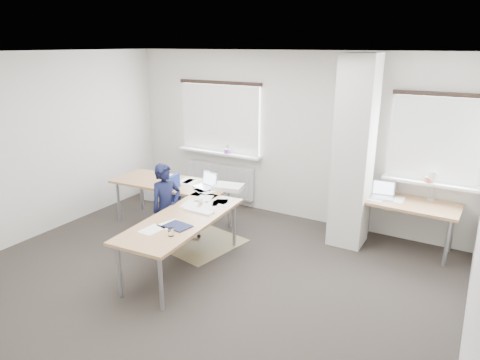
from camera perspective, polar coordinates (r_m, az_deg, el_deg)
The scene contains 8 objects.
ground at distance 5.73m, azimuth -4.85°, elevation -12.69°, with size 6.00×6.00×0.00m, color #282320.
room_shell at distance 5.35m, azimuth -0.93°, elevation 5.34°, with size 6.04×5.04×2.82m.
floor_mat at distance 6.70m, azimuth -6.04°, elevation -7.96°, with size 1.30×1.10×0.01m, color olive.
white_crate at distance 8.47m, azimuth -10.62°, elevation -1.44°, with size 0.52×0.36×0.31m, color white.
desk_main at distance 6.34m, azimuth -7.99°, elevation -2.76°, with size 2.57×2.62×0.96m.
desk_side at distance 6.60m, azimuth 21.40°, elevation -3.09°, with size 1.42×0.75×1.22m.
task_chair at distance 6.79m, azimuth -7.56°, elevation -5.21°, with size 0.52×0.51×0.95m.
person at distance 6.23m, azimuth -9.78°, elevation -3.65°, with size 0.47×0.31×1.30m, color black.
Camera 1 is at (2.88, -4.02, 2.89)m, focal length 32.00 mm.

